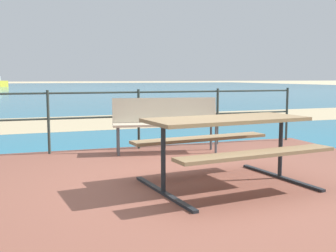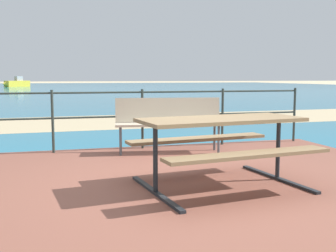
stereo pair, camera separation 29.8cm
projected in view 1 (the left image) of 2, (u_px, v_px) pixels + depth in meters
The scene contains 7 objects.
ground_plane at pixel (191, 188), 4.73m from camera, with size 240.00×240.00×0.00m, color beige.
patio_paving at pixel (191, 185), 4.73m from camera, with size 6.40×5.20×0.06m, color brown.
sea_water at pixel (48, 89), 42.35m from camera, with size 90.00×90.00×0.01m, color teal.
beach_strip at pixel (96, 122), 11.58m from camera, with size 54.00×3.78×0.01m, color tan.
picnic_table at pixel (227, 133), 4.53m from camera, with size 1.96×1.59×0.77m.
park_bench at pixel (166, 119), 6.61m from camera, with size 1.77×0.70×0.88m.
railing_fence at pixel (139, 111), 6.91m from camera, with size 5.94×0.04×1.01m.
Camera 1 is at (-1.73, -4.28, 1.28)m, focal length 43.59 mm.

